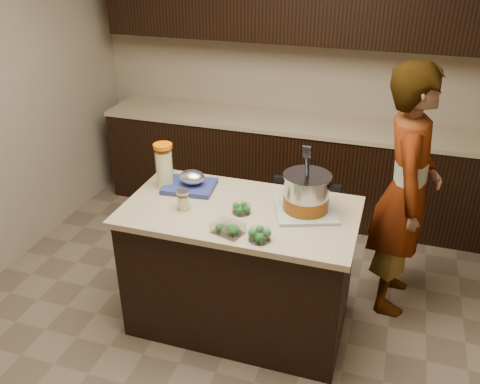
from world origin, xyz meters
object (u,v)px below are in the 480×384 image
object	(u,v)px
stock_pot	(306,195)
island	(240,268)
person	(406,193)
lemonade_pitcher	(164,167)

from	to	relation	value
stock_pot	island	bearing A→B (deg)	-164.26
island	person	size ratio (longest dim) A/B	0.83
lemonade_pitcher	person	distance (m)	1.62
island	lemonade_pitcher	distance (m)	0.84
lemonade_pitcher	stock_pot	bearing A→B (deg)	-2.96
stock_pot	lemonade_pitcher	bearing A→B (deg)	179.32
lemonade_pitcher	island	bearing A→B (deg)	-14.05
stock_pot	lemonade_pitcher	world-z (taller)	stock_pot
stock_pot	person	xyz separation A→B (m)	(0.59, 0.49, -0.14)
lemonade_pitcher	person	size ratio (longest dim) A/B	0.17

